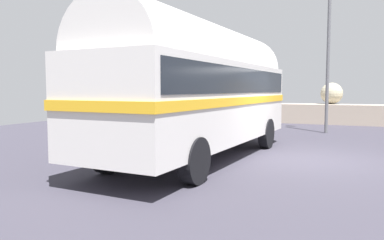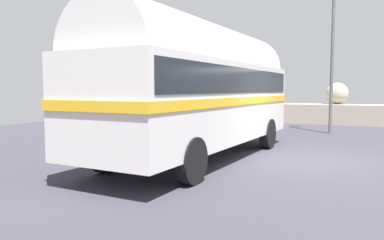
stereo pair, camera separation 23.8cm
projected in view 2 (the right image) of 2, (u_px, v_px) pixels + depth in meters
The scene contains 4 objects.
ground at pixel (308, 161), 10.02m from camera, with size 32.00×26.00×0.02m.
breakwater at pixel (343, 111), 20.54m from camera, with size 31.36×2.12×2.46m.
vintage_coach at pixel (201, 85), 10.12m from camera, with size 3.00×8.73×3.70m.
lamp_post at pixel (333, 49), 15.95m from camera, with size 0.44×0.79×6.52m.
Camera 2 is at (1.25, -10.30, 1.92)m, focal length 34.82 mm.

